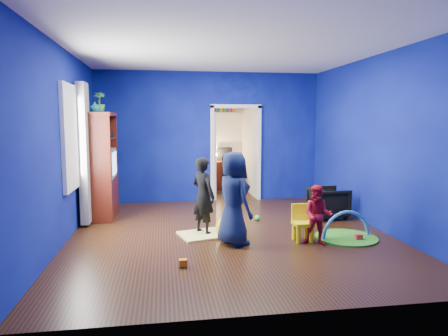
{
  "coord_description": "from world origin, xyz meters",
  "views": [
    {
      "loc": [
        -1.04,
        -6.19,
        1.79
      ],
      "look_at": [
        -0.03,
        0.4,
        1.02
      ],
      "focal_mm": 32.0,
      "sensor_mm": 36.0,
      "label": 1
    }
  ],
  "objects": [
    {
      "name": "floor",
      "position": [
        0.0,
        0.0,
        0.0
      ],
      "size": [
        5.0,
        5.5,
        0.01
      ],
      "primitive_type": "cube",
      "color": "black",
      "rests_on": "ground"
    },
    {
      "name": "ceiling",
      "position": [
        0.0,
        0.0,
        2.9
      ],
      "size": [
        5.0,
        5.5,
        0.01
      ],
      "primitive_type": "cube",
      "color": "white",
      "rests_on": "wall_back"
    },
    {
      "name": "wall_back",
      "position": [
        0.0,
        2.75,
        1.45
      ],
      "size": [
        5.0,
        0.02,
        2.9
      ],
      "primitive_type": "cube",
      "color": "#090F67",
      "rests_on": "floor"
    },
    {
      "name": "wall_front",
      "position": [
        0.0,
        -2.75,
        1.45
      ],
      "size": [
        5.0,
        0.02,
        2.9
      ],
      "primitive_type": "cube",
      "color": "#090F67",
      "rests_on": "floor"
    },
    {
      "name": "wall_left",
      "position": [
        -2.5,
        0.0,
        1.45
      ],
      "size": [
        0.02,
        5.5,
        2.9
      ],
      "primitive_type": "cube",
      "color": "#090F67",
      "rests_on": "floor"
    },
    {
      "name": "wall_right",
      "position": [
        2.5,
        0.0,
        1.45
      ],
      "size": [
        0.02,
        5.5,
        2.9
      ],
      "primitive_type": "cube",
      "color": "#090F67",
      "rests_on": "floor"
    },
    {
      "name": "alcove",
      "position": [
        0.6,
        3.62,
        1.25
      ],
      "size": [
        1.0,
        1.75,
        2.5
      ],
      "primitive_type": null,
      "color": "silver",
      "rests_on": "floor"
    },
    {
      "name": "armchair",
      "position": [
        2.01,
        0.78,
        0.29
      ],
      "size": [
        0.68,
        0.66,
        0.58
      ],
      "primitive_type": "imported",
      "rotation": [
        0.0,
        0.0,
        1.64
      ],
      "color": "black",
      "rests_on": "floor"
    },
    {
      "name": "child_black",
      "position": [
        -0.42,
        0.05,
        0.62
      ],
      "size": [
        0.51,
        0.54,
        1.24
      ],
      "primitive_type": "imported",
      "rotation": [
        0.0,
        0.0,
        2.23
      ],
      "color": "black",
      "rests_on": "floor"
    },
    {
      "name": "child_navy",
      "position": [
        -0.03,
        -0.56,
        0.68
      ],
      "size": [
        0.67,
        0.79,
        1.37
      ],
      "primitive_type": "imported",
      "rotation": [
        0.0,
        0.0,
        1.98
      ],
      "color": "#10153C",
      "rests_on": "floor"
    },
    {
      "name": "toddler_red",
      "position": [
        1.17,
        -0.77,
        0.44
      ],
      "size": [
        0.53,
        0.49,
        0.88
      ],
      "primitive_type": "imported",
      "rotation": [
        0.0,
        0.0,
        -0.45
      ],
      "color": "red",
      "rests_on": "floor"
    },
    {
      "name": "vase",
      "position": [
        -2.22,
        1.19,
        2.05
      ],
      "size": [
        0.23,
        0.23,
        0.19
      ],
      "primitive_type": "imported",
      "rotation": [
        0.0,
        0.0,
        -0.33
      ],
      "color": "#0D536A",
      "rests_on": "tv_armoire"
    },
    {
      "name": "potted_plant",
      "position": [
        -2.22,
        1.71,
        2.16
      ],
      "size": [
        0.24,
        0.24,
        0.39
      ],
      "primitive_type": "imported",
      "rotation": [
        0.0,
        0.0,
        0.1
      ],
      "color": "#2F8236",
      "rests_on": "tv_armoire"
    },
    {
      "name": "tv_armoire",
      "position": [
        -2.22,
        1.49,
        0.98
      ],
      "size": [
        0.58,
        1.14,
        1.96
      ],
      "primitive_type": "cube",
      "color": "#3E110A",
      "rests_on": "floor"
    },
    {
      "name": "crt_tv",
      "position": [
        -2.18,
        1.49,
        1.02
      ],
      "size": [
        0.46,
        0.7,
        0.54
      ],
      "primitive_type": "cube",
      "color": "silver",
      "rests_on": "tv_armoire"
    },
    {
      "name": "yellow_blanket",
      "position": [
        -0.42,
        -0.05,
        0.01
      ],
      "size": [
        0.88,
        0.78,
        0.03
      ],
      "primitive_type": "cube",
      "rotation": [
        0.0,
        0.0,
        0.27
      ],
      "color": "#F2E07A",
      "rests_on": "floor"
    },
    {
      "name": "hopper_ball",
      "position": [
        -0.08,
        -0.31,
        0.18
      ],
      "size": [
        0.36,
        0.36,
        0.36
      ],
      "primitive_type": "sphere",
      "color": "yellow",
      "rests_on": "floor"
    },
    {
      "name": "kid_chair",
      "position": [
        1.02,
        -0.57,
        0.25
      ],
      "size": [
        0.29,
        0.29,
        0.5
      ],
      "primitive_type": "cube",
      "rotation": [
        0.0,
        0.0,
        0.02
      ],
      "color": "yellow",
      "rests_on": "floor"
    },
    {
      "name": "play_mat",
      "position": [
        1.74,
        -0.54,
        0.01
      ],
      "size": [
        0.95,
        0.95,
        0.03
      ],
      "primitive_type": "cylinder",
      "color": "#399120",
      "rests_on": "floor"
    },
    {
      "name": "toy_arch",
      "position": [
        1.74,
        -0.54,
        0.02
      ],
      "size": [
        0.84,
        0.18,
        0.84
      ],
      "primitive_type": "torus",
      "rotation": [
        1.57,
        0.0,
        0.15
      ],
      "color": "#3F8CD8",
      "rests_on": "floor"
    },
    {
      "name": "window_left",
      "position": [
        -2.48,
        0.35,
        1.55
      ],
      "size": [
        0.03,
        0.95,
        1.55
      ],
      "primitive_type": "cube",
      "color": "white",
      "rests_on": "wall_left"
    },
    {
      "name": "curtain",
      "position": [
        -2.37,
        0.9,
        1.25
      ],
      "size": [
        0.14,
        0.42,
        2.4
      ],
      "primitive_type": "cube",
      "color": "slate",
      "rests_on": "floor"
    },
    {
      "name": "doorway",
      "position": [
        0.6,
        2.75,
        1.05
      ],
      "size": [
        1.16,
        0.1,
        2.1
      ],
      "primitive_type": "cube",
      "color": "white",
      "rests_on": "floor"
    },
    {
      "name": "study_desk",
      "position": [
        0.6,
        4.26,
        0.38
      ],
      "size": [
        0.88,
        0.44,
        0.75
      ],
      "primitive_type": "cube",
      "color": "#3D140A",
      "rests_on": "floor"
    },
    {
      "name": "desk_monitor",
      "position": [
        0.6,
        4.38,
        0.95
      ],
      "size": [
        0.4,
        0.05,
        0.32
      ],
      "primitive_type": "cube",
      "color": "black",
      "rests_on": "study_desk"
    },
    {
      "name": "desk_lamp",
      "position": [
        0.32,
        4.32,
        0.93
      ],
      "size": [
        0.14,
        0.14,
        0.14
      ],
      "primitive_type": "sphere",
      "color": "#FFD88C",
      "rests_on": "study_desk"
    },
    {
      "name": "folding_chair",
      "position": [
        0.6,
        3.3,
        0.46
      ],
      "size": [
        0.4,
        0.4,
        0.92
      ],
      "primitive_type": "cube",
      "color": "black",
      "rests_on": "floor"
    },
    {
      "name": "book_shelf",
      "position": [
        0.6,
        4.37,
        2.02
      ],
      "size": [
        0.88,
        0.24,
        0.04
      ],
      "primitive_type": "cube",
      "color": "white",
      "rests_on": "study_desk"
    },
    {
      "name": "toy_0",
      "position": [
        1.87,
        -0.69,
        0.05
      ],
      "size": [
        0.1,
        0.08,
        0.1
      ],
      "primitive_type": "cube",
      "color": "red",
      "rests_on": "floor"
    },
    {
      "name": "toy_1",
      "position": [
        1.71,
        0.62,
        0.06
      ],
      "size": [
        0.11,
        0.11,
        0.11
      ],
      "primitive_type": "sphere",
      "color": "blue",
      "rests_on": "floor"
    },
    {
      "name": "toy_2",
      "position": [
        -0.82,
        -1.39,
        0.05
      ],
      "size": [
        0.1,
        0.08,
        0.1
      ],
      "primitive_type": "cube",
      "color": "orange",
      "rests_on": "floor"
    },
    {
      "name": "toy_3",
      "position": [
        0.64,
        0.76,
        0.06
      ],
      "size": [
        0.11,
        0.11,
        0.11
      ],
      "primitive_type": "sphere",
      "color": "green",
      "rests_on": "floor"
    },
    {
      "name": "toy_4",
      "position": [
        1.51,
        0.39,
        0.05
      ],
      "size": [
        0.1,
        0.08,
        0.1
      ],
      "primitive_type": "cube",
      "color": "#BA45A6",
      "rests_on": "floor"
    }
  ]
}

